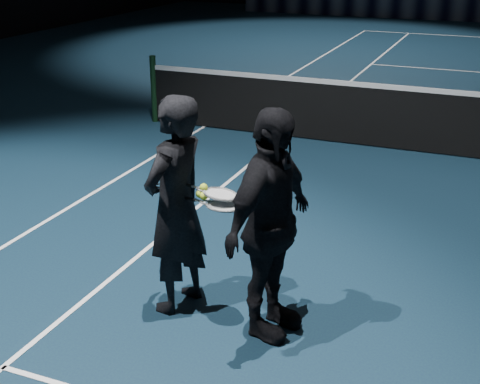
{
  "coord_description": "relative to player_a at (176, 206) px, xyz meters",
  "views": [
    {
      "loc": [
        -0.91,
        -9.53,
        3.03
      ],
      "look_at": [
        -2.73,
        -5.13,
        1.14
      ],
      "focal_mm": 50.0,
      "sensor_mm": 36.0,
      "label": 1
    }
  ],
  "objects": [
    {
      "name": "player_a",
      "position": [
        0.0,
        0.0,
        0.0
      ],
      "size": [
        0.56,
        0.75,
        1.85
      ],
      "primitive_type": "imported",
      "rotation": [
        0.0,
        0.0,
        -1.76
      ],
      "color": "black",
      "rests_on": "floor"
    },
    {
      "name": "net_post_left",
      "position": [
        -3.08,
        5.09,
        -0.37
      ],
      "size": [
        0.1,
        0.1,
        1.1
      ],
      "primitive_type": "cylinder",
      "color": "black",
      "rests_on": "floor"
    },
    {
      "name": "tennis_balls",
      "position": [
        0.25,
        -0.02,
        0.16
      ],
      "size": [
        0.12,
        0.1,
        0.12
      ],
      "primitive_type": null,
      "color": "yellow",
      "rests_on": "racket_upper"
    },
    {
      "name": "racket_lower",
      "position": [
        0.45,
        -0.04,
        0.09
      ],
      "size": [
        0.7,
        0.28,
        0.03
      ],
      "primitive_type": null,
      "rotation": [
        0.0,
        0.0,
        -0.09
      ],
      "color": "black",
      "rests_on": "player_a"
    },
    {
      "name": "racket_upper",
      "position": [
        0.4,
        0.0,
        0.16
      ],
      "size": [
        0.68,
        0.23,
        0.1
      ],
      "primitive_type": null,
      "rotation": [
        0.0,
        0.1,
        -0.02
      ],
      "color": "black",
      "rests_on": "player_b"
    },
    {
      "name": "player_b",
      "position": [
        0.85,
        -0.08,
        0.0
      ],
      "size": [
        0.66,
        1.15,
        1.85
      ],
      "primitive_type": "imported",
      "rotation": [
        0.0,
        0.0,
        1.37
      ],
      "color": "black",
      "rests_on": "floor"
    }
  ]
}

